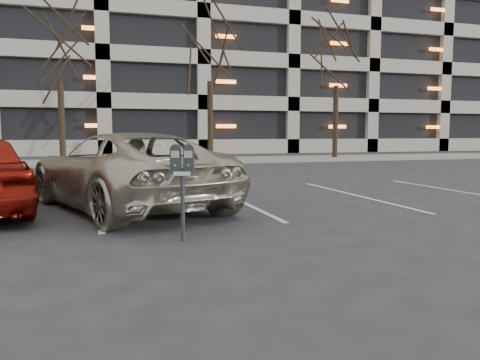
% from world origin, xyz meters
% --- Properties ---
extents(ground, '(140.00, 140.00, 0.00)m').
position_xyz_m(ground, '(0.00, 0.00, 0.00)').
color(ground, '#28282B').
rests_on(ground, ground).
extents(sidewalk, '(80.00, 4.00, 0.12)m').
position_xyz_m(sidewalk, '(0.00, 16.00, 0.06)').
color(sidewalk, gray).
rests_on(sidewalk, ground).
extents(stall_lines, '(16.90, 5.20, 0.00)m').
position_xyz_m(stall_lines, '(-1.40, 2.30, 0.01)').
color(stall_lines, silver).
rests_on(stall_lines, ground).
extents(parking_garage, '(52.00, 20.00, 19.00)m').
position_xyz_m(parking_garage, '(12.00, 33.84, 9.26)').
color(parking_garage, black).
rests_on(parking_garage, ground).
extents(tree_b, '(3.84, 3.84, 8.72)m').
position_xyz_m(tree_b, '(-3.00, 16.00, 6.31)').
color(tree_b, black).
rests_on(tree_b, ground).
extents(tree_c, '(3.91, 3.91, 8.88)m').
position_xyz_m(tree_c, '(4.00, 16.00, 6.42)').
color(tree_c, black).
rests_on(tree_c, ground).
extents(tree_d, '(3.88, 3.88, 8.82)m').
position_xyz_m(tree_d, '(11.00, 16.00, 6.38)').
color(tree_d, black).
rests_on(tree_d, ground).
extents(parking_meter, '(0.34, 0.20, 1.25)m').
position_xyz_m(parking_meter, '(-0.37, -1.02, 0.96)').
color(parking_meter, black).
rests_on(parking_meter, ground).
extents(suv_silver, '(3.98, 5.65, 1.44)m').
position_xyz_m(suv_silver, '(-0.93, 1.99, 0.72)').
color(suv_silver, beige).
rests_on(suv_silver, ground).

